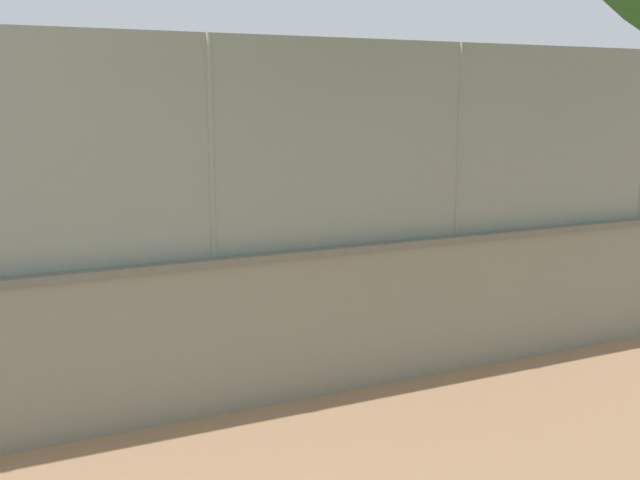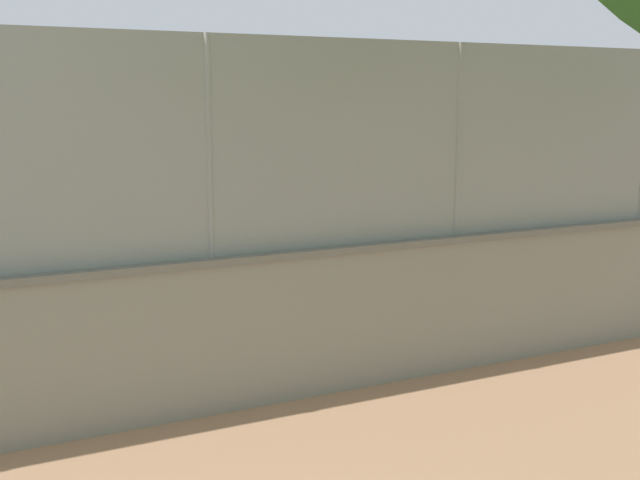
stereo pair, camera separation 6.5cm
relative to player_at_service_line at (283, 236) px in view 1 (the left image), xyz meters
name	(u,v)px [view 1 (the left image)]	position (x,y,z in m)	size (l,w,h in m)	color
perimeter_wall	(344,316)	(1.35, 4.53, -0.14)	(22.12, 0.54, 1.67)	gray
fence_panel_on_wall	(344,144)	(1.35, 4.53, 1.82)	(21.75, 0.23, 2.27)	gray
player_at_service_line	(283,236)	(0.00, 0.00, 0.00)	(1.01, 0.81, 1.65)	#591919
player_foreground_swinging	(322,219)	(-1.56, -1.52, -0.01)	(1.13, 0.82, 1.64)	navy
sports_ball	(404,226)	(-0.87, 2.40, 0.44)	(0.23, 0.23, 0.23)	orange
spare_ball_by_wall	(404,335)	(-0.34, 3.25, -0.94)	(0.09, 0.09, 0.09)	yellow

